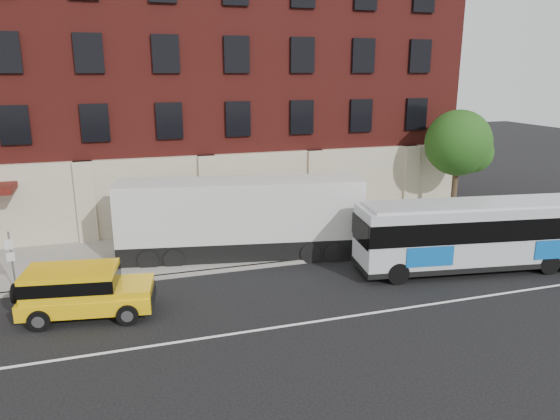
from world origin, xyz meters
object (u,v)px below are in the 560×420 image
object	(u,v)px
city_bus	(483,232)
yellow_suv	(81,289)
sign_pole	(11,258)
street_tree	(459,145)
shipping_container	(241,220)

from	to	relation	value
city_bus	yellow_suv	bearing A→B (deg)	178.82
sign_pole	yellow_suv	size ratio (longest dim) A/B	0.52
yellow_suv	sign_pole	bearing A→B (deg)	132.77
street_tree	shipping_container	size ratio (longest dim) A/B	0.56
sign_pole	city_bus	world-z (taller)	city_bus
yellow_suv	shipping_container	bearing A→B (deg)	31.80
yellow_suv	shipping_container	distance (m)	7.93
yellow_suv	shipping_container	world-z (taller)	shipping_container
sign_pole	shipping_container	size ratio (longest dim) A/B	0.22
city_bus	shipping_container	size ratio (longest dim) A/B	1.00
yellow_suv	shipping_container	size ratio (longest dim) A/B	0.43
street_tree	yellow_suv	size ratio (longest dim) A/B	1.29
street_tree	shipping_container	xyz separation A→B (m)	(-12.75, -1.98, -2.61)
city_bus	shipping_container	world-z (taller)	shipping_container
shipping_container	sign_pole	bearing A→B (deg)	-171.69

